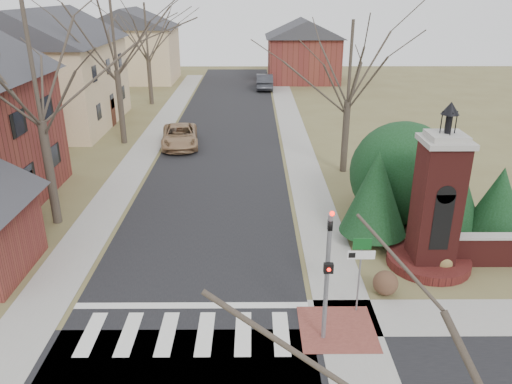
{
  "coord_description": "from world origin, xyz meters",
  "views": [
    {
      "loc": [
        2.13,
        -12.08,
        10.07
      ],
      "look_at": [
        2.24,
        6.0,
        2.71
      ],
      "focal_mm": 35.0,
      "sensor_mm": 36.0,
      "label": 1
    }
  ],
  "objects_px": {
    "sign_post": "(360,260)",
    "distant_car": "(265,81)",
    "traffic_signal_pole": "(328,266)",
    "brick_gate_monument": "(435,215)",
    "pickup_truck": "(180,136)"
  },
  "relations": [
    {
      "from": "sign_post",
      "to": "distant_car",
      "type": "xyz_separation_m",
      "value": [
        -2.19,
        40.53,
        -1.12
      ]
    },
    {
      "from": "traffic_signal_pole",
      "to": "distant_car",
      "type": "relative_size",
      "value": 0.9
    },
    {
      "from": "brick_gate_monument",
      "to": "traffic_signal_pole",
      "type": "bearing_deg",
      "value": -136.76
    },
    {
      "from": "traffic_signal_pole",
      "to": "sign_post",
      "type": "xyz_separation_m",
      "value": [
        1.29,
        1.41,
        -0.64
      ]
    },
    {
      "from": "brick_gate_monument",
      "to": "pickup_truck",
      "type": "relative_size",
      "value": 1.25
    },
    {
      "from": "sign_post",
      "to": "pickup_truck",
      "type": "bearing_deg",
      "value": 113.93
    },
    {
      "from": "traffic_signal_pole",
      "to": "sign_post",
      "type": "distance_m",
      "value": 2.02
    },
    {
      "from": "distant_car",
      "to": "brick_gate_monument",
      "type": "bearing_deg",
      "value": 99.14
    },
    {
      "from": "traffic_signal_pole",
      "to": "distant_car",
      "type": "bearing_deg",
      "value": 91.23
    },
    {
      "from": "brick_gate_monument",
      "to": "sign_post",
      "type": "bearing_deg",
      "value": -138.58
    },
    {
      "from": "pickup_truck",
      "to": "distant_car",
      "type": "distance_m",
      "value": 22.25
    },
    {
      "from": "brick_gate_monument",
      "to": "pickup_truck",
      "type": "height_order",
      "value": "brick_gate_monument"
    },
    {
      "from": "traffic_signal_pole",
      "to": "brick_gate_monument",
      "type": "xyz_separation_m",
      "value": [
        4.7,
        4.42,
        -0.42
      ]
    },
    {
      "from": "sign_post",
      "to": "brick_gate_monument",
      "type": "bearing_deg",
      "value": 41.42
    },
    {
      "from": "traffic_signal_pole",
      "to": "pickup_truck",
      "type": "relative_size",
      "value": 0.87
    }
  ]
}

